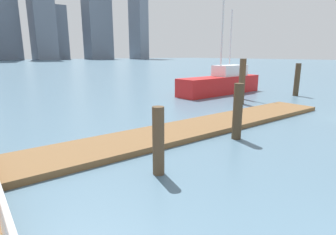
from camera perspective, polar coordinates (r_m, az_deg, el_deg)
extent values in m
plane|color=slate|center=(19.67, -27.32, 3.58)|extent=(300.00, 300.00, 0.00)
cube|color=brown|center=(10.34, 6.63, -2.01)|extent=(14.32, 2.00, 0.18)
cylinder|color=white|center=(3.66, -31.22, -19.52)|extent=(0.06, 0.06, 1.05)
cylinder|color=#473826|center=(9.24, 14.49, 1.21)|extent=(0.31, 0.31, 1.87)
cylinder|color=#473826|center=(17.88, 15.27, 7.51)|extent=(0.27, 0.27, 2.31)
cylinder|color=brown|center=(15.99, 15.35, 7.32)|extent=(0.36, 0.36, 2.56)
cylinder|color=#473826|center=(20.53, 25.59, 7.21)|extent=(0.36, 0.36, 2.20)
cylinder|color=brown|center=(6.30, -2.04, -5.02)|extent=(0.28, 0.28, 1.64)
cube|color=red|center=(19.94, 10.92, 6.72)|extent=(7.31, 2.01, 1.23)
cube|color=white|center=(20.69, 12.93, 9.65)|extent=(2.69, 1.45, 0.78)
cylinder|color=silver|center=(20.02, 11.58, 21.07)|extent=(0.12, 0.12, 8.77)
cube|color=white|center=(25.06, 12.67, 7.45)|extent=(5.85, 2.03, 0.82)
cube|color=white|center=(24.31, 11.65, 9.24)|extent=(2.03, 1.34, 0.79)
cylinder|color=silver|center=(24.96, 13.05, 14.88)|extent=(0.12, 0.12, 5.67)
cube|color=slate|center=(165.75, -21.97, 16.15)|extent=(7.75, 13.55, 27.86)
cube|color=slate|center=(161.09, -14.67, 18.38)|extent=(13.56, 11.24, 36.85)
cube|color=slate|center=(162.62, -6.32, 21.14)|extent=(6.99, 11.41, 50.86)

